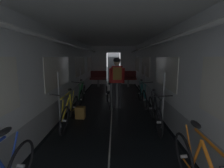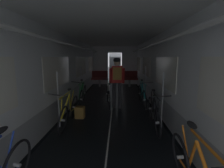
% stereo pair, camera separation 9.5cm
% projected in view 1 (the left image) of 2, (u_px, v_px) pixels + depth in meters
% --- Properties ---
extents(train_car_shell, '(3.14, 12.34, 2.57)m').
position_uv_depth(train_car_shell, '(112.00, 59.00, 5.35)').
color(train_car_shell, black).
rests_on(train_car_shell, ground).
extents(bench_seat_far_left, '(0.98, 0.51, 0.95)m').
position_uv_depth(bench_seat_far_left, '(98.00, 77.00, 9.96)').
color(bench_seat_far_left, gray).
rests_on(bench_seat_far_left, ground).
extents(bench_seat_far_right, '(0.98, 0.51, 0.95)m').
position_uv_depth(bench_seat_far_right, '(128.00, 77.00, 9.93)').
color(bench_seat_far_right, gray).
rests_on(bench_seat_far_right, ground).
extents(bicycle_teal, '(0.44, 1.69, 0.95)m').
position_uv_depth(bicycle_teal, '(142.00, 95.00, 6.06)').
color(bicycle_teal, black).
rests_on(bicycle_teal, ground).
extents(bicycle_yellow, '(0.44, 1.69, 0.96)m').
position_uv_depth(bicycle_yellow, '(70.00, 111.00, 4.23)').
color(bicycle_yellow, black).
rests_on(bicycle_yellow, ground).
extents(bicycle_green, '(0.44, 1.69, 0.96)m').
position_uv_depth(bicycle_green, '(82.00, 95.00, 6.11)').
color(bicycle_green, black).
rests_on(bicycle_green, ground).
extents(bicycle_black, '(0.44, 1.69, 0.95)m').
position_uv_depth(bicycle_black, '(155.00, 112.00, 4.12)').
color(bicycle_black, black).
rests_on(bicycle_black, ground).
extents(person_cyclist_aisle, '(0.54, 0.40, 1.73)m').
position_uv_depth(person_cyclist_aisle, '(117.00, 78.00, 5.57)').
color(person_cyclist_aisle, '#2D2D33').
rests_on(person_cyclist_aisle, ground).
extents(bicycle_white_in_aisle, '(0.44, 1.68, 0.94)m').
position_uv_depth(bicycle_white_in_aisle, '(108.00, 96.00, 5.95)').
color(bicycle_white_in_aisle, black).
rests_on(bicycle_white_in_aisle, ground).
extents(backpack_on_floor, '(0.27, 0.22, 0.34)m').
position_uv_depth(backpack_on_floor, '(80.00, 113.00, 4.76)').
color(backpack_on_floor, olive).
rests_on(backpack_on_floor, ground).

